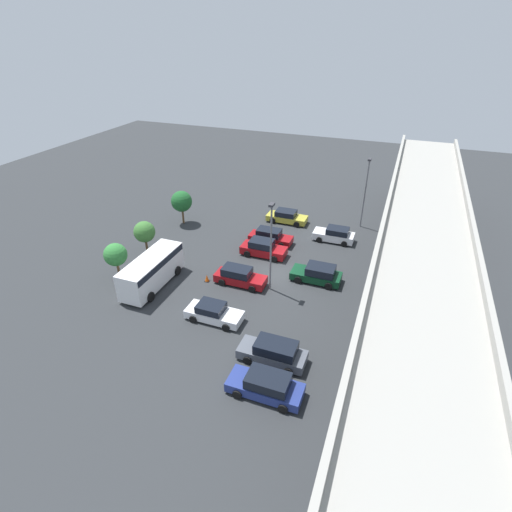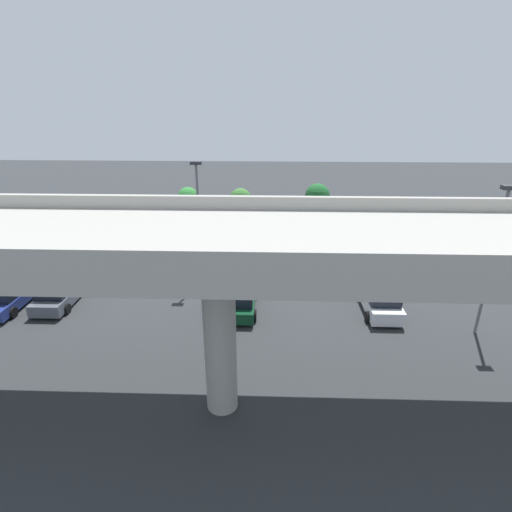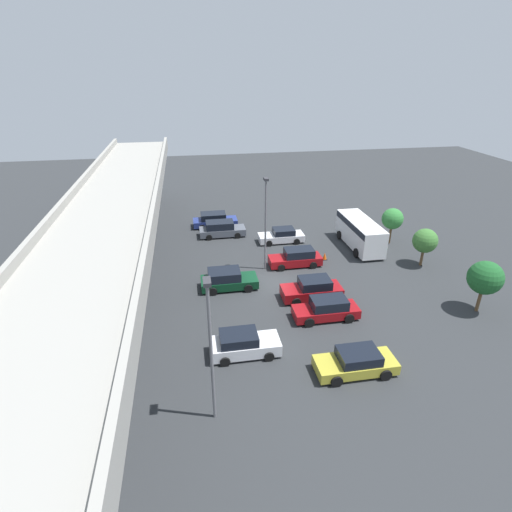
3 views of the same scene
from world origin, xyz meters
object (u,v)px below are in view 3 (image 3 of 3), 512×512
(parked_car_4, at_px, (228,279))
(tree_front_far_right, at_px, (392,219))
(tree_front_left, at_px, (485,278))
(parked_car_2, at_px, (327,309))
(shuttle_bus, at_px, (360,231))
(parked_car_6, at_px, (282,236))
(lamp_post_near_aisle, at_px, (211,343))
(parked_car_7, at_px, (221,229))
(tree_front_centre, at_px, (425,241))
(parked_car_0, at_px, (356,362))
(lamp_post_mid_lot, at_px, (266,218))
(parked_car_3, at_px, (312,289))
(parked_car_8, at_px, (215,220))
(parked_car_1, at_px, (243,344))
(traffic_cone, at_px, (325,256))
(parked_car_5, at_px, (296,258))

(parked_car_4, height_order, tree_front_far_right, tree_front_far_right)
(tree_front_left, height_order, tree_front_far_right, tree_front_left)
(parked_car_2, distance_m, shuttle_bus, 13.58)
(parked_car_6, height_order, lamp_post_near_aisle, lamp_post_near_aisle)
(parked_car_7, bearing_deg, lamp_post_near_aisle, -96.22)
(tree_front_left, bearing_deg, tree_front_centre, 0.45)
(parked_car_0, relative_size, parked_car_6, 1.04)
(parked_car_7, xyz_separation_m, lamp_post_mid_lot, (-8.27, -3.10, 4.04))
(parked_car_7, xyz_separation_m, tree_front_far_right, (-4.79, -16.72, 1.83))
(parked_car_6, relative_size, shuttle_bus, 0.64)
(parked_car_3, xyz_separation_m, tree_front_left, (-3.82, -11.51, 1.98))
(parked_car_4, relative_size, lamp_post_near_aisle, 0.56)
(tree_front_far_right, bearing_deg, parked_car_8, 65.77)
(parked_car_8, distance_m, shuttle_bus, 16.00)
(parked_car_8, bearing_deg, shuttle_bus, -30.45)
(parked_car_8, relative_size, tree_front_centre, 1.40)
(lamp_post_mid_lot, bearing_deg, tree_front_far_right, -75.68)
(parked_car_1, distance_m, lamp_post_mid_lot, 12.45)
(parked_car_3, distance_m, traffic_cone, 7.17)
(tree_front_far_right, xyz_separation_m, traffic_cone, (-2.57, 7.76, -2.28))
(tree_front_centre, bearing_deg, parked_car_1, 118.28)
(parked_car_6, relative_size, tree_front_centre, 1.32)
(shuttle_bus, bearing_deg, lamp_post_near_aisle, -39.87)
(parked_car_0, bearing_deg, lamp_post_mid_lot, -78.92)
(parked_car_2, distance_m, parked_car_8, 20.56)
(parked_car_7, bearing_deg, tree_front_centre, -30.07)
(parked_car_3, bearing_deg, parked_car_8, -69.46)
(parked_car_2, bearing_deg, parked_car_8, -71.65)
(tree_front_left, xyz_separation_m, tree_front_centre, (7.62, 0.06, -0.37))
(parked_car_0, bearing_deg, tree_front_far_right, -121.96)
(parked_car_5, xyz_separation_m, tree_front_centre, (-1.87, -11.21, 1.64))
(parked_car_8, bearing_deg, tree_front_far_right, -24.23)
(parked_car_0, relative_size, lamp_post_near_aisle, 0.59)
(parked_car_0, height_order, parked_car_1, parked_car_1)
(parked_car_7, bearing_deg, shuttle_bus, -21.17)
(tree_front_centre, bearing_deg, parked_car_8, 53.90)
(parked_car_4, bearing_deg, parked_car_3, -23.24)
(parked_car_0, xyz_separation_m, tree_front_centre, (12.26, -11.38, 1.70))
(tree_front_left, xyz_separation_m, tree_front_far_right, (12.79, 0.56, -0.15))
(shuttle_bus, relative_size, tree_front_centre, 2.07)
(parked_car_5, height_order, parked_car_7, parked_car_7)
(tree_front_left, bearing_deg, parked_car_5, 49.91)
(parked_car_1, height_order, parked_car_7, parked_car_7)
(parked_car_0, distance_m, tree_front_centre, 16.81)
(tree_front_left, relative_size, tree_front_centre, 1.14)
(parked_car_5, height_order, parked_car_6, parked_car_5)
(lamp_post_mid_lot, bearing_deg, parked_car_4, 127.35)
(parked_car_7, distance_m, shuttle_bus, 14.25)
(parked_car_2, bearing_deg, parked_car_4, -40.18)
(parked_car_8, distance_m, lamp_post_near_aisle, 27.50)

